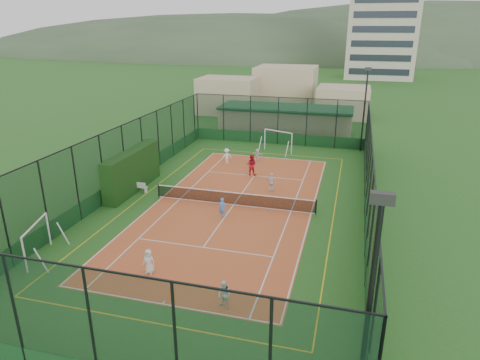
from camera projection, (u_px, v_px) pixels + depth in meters
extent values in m
plane|color=#216222|center=(234.00, 205.00, 30.41)|extent=(300.00, 300.00, 0.00)
cube|color=#BD522A|center=(234.00, 205.00, 30.41)|extent=(11.17, 23.97, 0.01)
cube|color=beige|center=(384.00, 10.00, 96.61)|extent=(15.00, 12.00, 30.00)
cube|color=black|center=(132.00, 171.00, 32.67)|extent=(1.07, 7.11, 3.11)
imported|color=white|center=(149.00, 261.00, 21.88)|extent=(0.66, 0.44, 1.33)
imported|color=#4E87DE|center=(222.00, 208.00, 28.21)|extent=(0.55, 0.41, 1.37)
imported|color=silver|center=(224.00, 295.00, 19.13)|extent=(0.84, 0.79, 1.38)
imported|color=white|center=(227.00, 156.00, 39.11)|extent=(1.07, 0.96, 1.44)
imported|color=white|center=(271.00, 182.00, 32.55)|extent=(0.94, 0.56, 1.50)
imported|color=white|center=(257.00, 155.00, 39.95)|extent=(1.14, 0.51, 1.18)
imported|color=red|center=(251.00, 165.00, 36.10)|extent=(0.88, 0.69, 1.81)
sphere|color=#CCE033|center=(266.00, 204.00, 30.40)|extent=(0.07, 0.07, 0.07)
sphere|color=#CCE033|center=(225.00, 196.00, 31.83)|extent=(0.07, 0.07, 0.07)
sphere|color=#CCE033|center=(213.00, 197.00, 31.68)|extent=(0.07, 0.07, 0.07)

